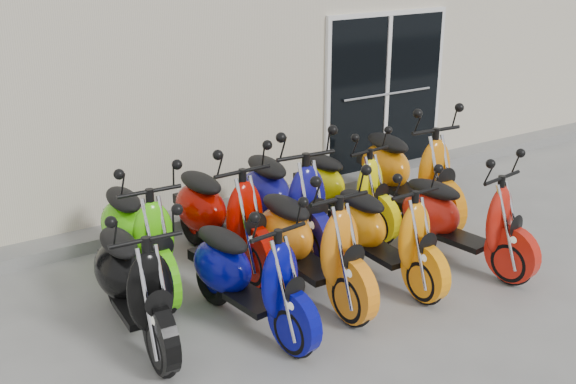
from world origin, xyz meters
The scene contains 14 objects.
ground centered at (0.00, 0.00, 0.00)m, with size 80.00×80.00×0.00m, color gray.
building centered at (0.00, 5.20, 1.60)m, with size 14.00×6.00×3.20m, color beige.
front_step centered at (0.00, 2.02, 0.07)m, with size 14.00×0.40×0.15m, color gray.
door_right centered at (2.60, 2.17, 1.26)m, with size 2.02×0.08×2.22m, color black.
scooter_front_black centered at (-1.98, -0.08, 0.68)m, with size 0.67×1.84×1.36m, color black, non-canonical shape.
scooter_front_blue centered at (-1.07, -0.44, 0.66)m, with size 0.65×1.78×1.31m, color #060887, non-canonical shape.
scooter_front_orange_a centered at (-0.30, -0.25, 0.71)m, with size 0.70×1.92×1.42m, color orange, non-canonical shape.
scooter_front_orange_b centered at (0.53, -0.36, 0.65)m, with size 0.64×1.77×1.31m, color orange, non-canonical shape.
scooter_front_red centered at (1.43, -0.52, 0.67)m, with size 0.66×1.80×1.33m, color red, non-canonical shape.
scooter_back_green centered at (-1.58, 0.85, 0.70)m, with size 0.69×1.90×1.40m, color #4FDE0C, non-canonical shape.
scooter_back_red centered at (-0.68, 0.83, 0.72)m, with size 0.71×1.95×1.44m, color #B30900, non-canonical shape.
scooter_back_blue centered at (0.07, 0.78, 0.76)m, with size 0.74×2.05×1.51m, color navy, non-canonical shape.
scooter_back_yellow centered at (0.98, 0.92, 0.65)m, with size 0.64×1.76×1.30m, color #FFF60A, non-canonical shape.
scooter_back_extra centered at (1.83, 0.78, 0.76)m, with size 0.74×2.05×1.51m, color orange, non-canonical shape.
Camera 1 is at (-3.83, -5.39, 3.39)m, focal length 45.00 mm.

